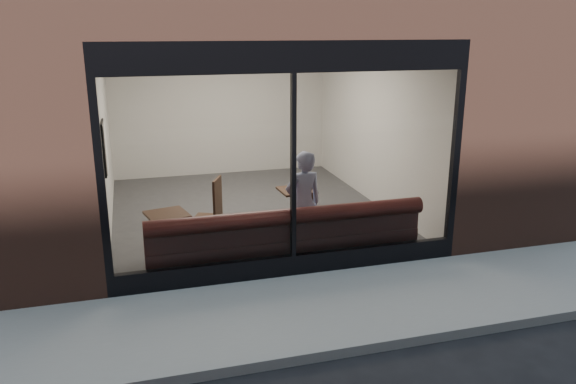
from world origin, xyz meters
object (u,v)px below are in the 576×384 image
object	(u,v)px
banquette	(285,250)
cafe_table_right	(297,190)
cafe_table_left	(167,215)
person	(303,204)
cafe_chair_right	(299,215)
cafe_chair_left	(207,218)

from	to	relation	value
banquette	cafe_table_right	distance (m)	1.45
banquette	cafe_table_left	size ratio (longest dim) A/B	7.05
person	cafe_chair_right	bearing A→B (deg)	-113.07
person	cafe_chair_right	xyz separation A→B (m)	(0.27, 1.12, -0.57)
person	cafe_chair_left	world-z (taller)	person
cafe_table_left	cafe_chair_left	distance (m)	1.43
cafe_chair_right	banquette	bearing A→B (deg)	72.48
cafe_chair_left	banquette	bearing A→B (deg)	142.52
cafe_chair_left	cafe_chair_right	bearing A→B (deg)	-165.73
cafe_table_left	cafe_chair_left	xyz separation A→B (m)	(0.73, 1.12, -0.50)
banquette	cafe_chair_right	world-z (taller)	banquette
cafe_chair_right	cafe_chair_left	bearing A→B (deg)	-2.98
cafe_table_left	person	bearing A→B (deg)	-7.49
cafe_table_right	cafe_chair_left	bearing A→B (deg)	163.57
cafe_table_left	cafe_chair_right	bearing A→B (deg)	20.66
banquette	cafe_chair_left	world-z (taller)	banquette
banquette	cafe_table_left	distance (m)	1.80
cafe_table_left	banquette	bearing A→B (deg)	-18.57
person	cafe_chair_left	distance (m)	1.96
cafe_chair_right	cafe_table_left	bearing A→B (deg)	27.42
person	cafe_table_right	bearing A→B (deg)	-110.26
cafe_chair_left	cafe_chair_right	distance (m)	1.56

